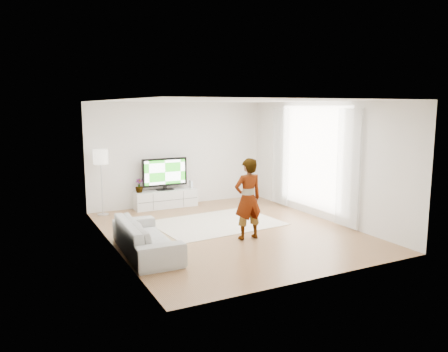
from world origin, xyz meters
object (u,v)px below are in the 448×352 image
rug (217,223)px  floor_lamp (101,160)px  player (248,199)px  television (165,173)px  sofa (146,237)px  media_console (166,199)px

rug → floor_lamp: floor_lamp is taller
player → television: bearing=-81.2°
player → sofa: size_ratio=0.78×
player → floor_lamp: 4.10m
television → media_console: bearing=-90.0°
television → floor_lamp: (-1.68, -0.09, 0.45)m
media_console → television: bearing=90.0°
media_console → rug: media_console is taller
media_console → floor_lamp: (-1.68, -0.06, 1.15)m
rug → player: 1.61m
sofa → floor_lamp: bearing=4.0°
sofa → floor_lamp: size_ratio=1.30×
television → sofa: size_ratio=0.58×
television → player: (0.54, -3.49, -0.10)m
television → floor_lamp: size_ratio=0.75×
sofa → floor_lamp: floor_lamp is taller
media_console → sofa: bearing=-114.8°
media_console → floor_lamp: bearing=-177.8°
media_console → floor_lamp: size_ratio=1.02×
player → rug: bearing=-89.2°
television → rug: (0.52, -2.11, -0.93)m
rug → television: bearing=103.8°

